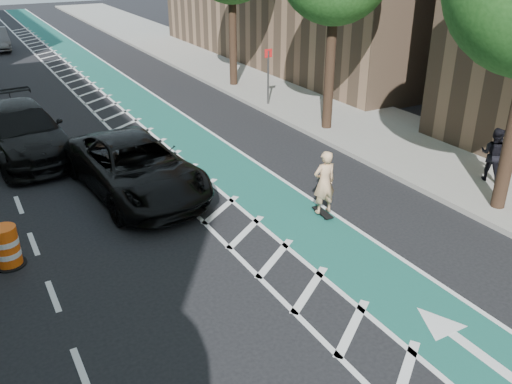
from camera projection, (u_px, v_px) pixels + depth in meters
ground at (247, 312)px, 10.60m from camera, size 120.00×120.00×0.00m
bike_lane at (188, 138)px, 19.81m from camera, size 2.00×90.00×0.01m
buffer_strip at (149, 145)px, 19.14m from camera, size 1.40×90.00×0.01m
sidewalk_right at (331, 111)px, 22.68m from camera, size 5.00×90.00×0.15m
curb_right at (282, 119)px, 21.59m from camera, size 0.12×90.00×0.16m
sign_post at (268, 76)px, 22.87m from camera, size 0.35×0.08×2.47m
skateboard at (323, 212)px, 14.26m from camera, size 0.28×0.78×0.10m
skateboarder at (324, 182)px, 13.89m from camera, size 0.65×0.46×1.71m
suv_near at (135, 167)px, 15.26m from camera, size 3.08×5.86×1.57m
suv_far at (23, 131)px, 17.89m from camera, size 2.86×6.01×1.69m
pedestrian at (494, 154)px, 15.69m from camera, size 0.82×0.93×1.60m
barrel_a at (7, 248)px, 11.94m from camera, size 0.70×0.70×0.96m
barrel_b at (53, 155)px, 17.10m from camera, size 0.67×0.67×0.91m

